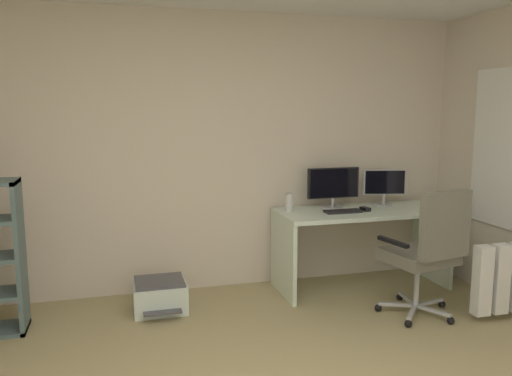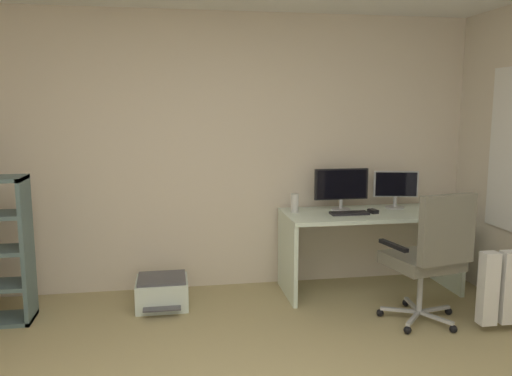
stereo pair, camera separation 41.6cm
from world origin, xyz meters
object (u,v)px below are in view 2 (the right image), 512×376
Objects in this scene: monitor_main at (341,186)px; printer at (162,292)px; desktop_speaker at (295,203)px; desk at (369,232)px; office_chair at (431,252)px; monitor_secondary at (396,186)px; computer_mouse at (373,211)px; keyboard at (349,213)px.

monitor_main reaches higher than printer.
printer is (-1.20, -0.18, -0.70)m from desktop_speaker.
desk is 0.84m from office_chair.
computer_mouse is (-0.30, -0.19, -0.19)m from monitor_secondary.
office_chair is 2.23× the size of printer.
printer is (-2.05, 0.73, -0.46)m from office_chair.
office_chair reaches higher than computer_mouse.
computer_mouse is (0.23, 0.02, 0.01)m from keyboard.
office_chair is at bearing -89.14° from computer_mouse.
monitor_main is 0.37m from computer_mouse.
monitor_main is 1.11m from office_chair.
monitor_secondary reaches higher than computer_mouse.
monitor_secondary is 0.39× the size of office_chair.
monitor_main is at bearing 6.00° from desktop_speaker.
monitor_main is 5.06× the size of computer_mouse.
desk is at bearing -154.68° from monitor_secondary.
printer is (-1.65, -0.23, -0.84)m from monitor_main.
desktop_speaker is 1.40m from printer.
keyboard is at bearing -87.79° from monitor_main.
computer_mouse is at bearing -12.04° from desktop_speaker.
monitor_main reaches higher than office_chair.
printer is at bearing 170.30° from computer_mouse.
office_chair is at bearing -62.56° from keyboard.
desktop_speaker is 1.27m from office_chair.
desk reaches higher than printer.
monitor_secondary is (0.30, 0.14, 0.40)m from desk.
monitor_main is at bearing 129.85° from computer_mouse.
desk is 4.63× the size of keyboard.
monitor_main reaches higher than monitor_secondary.
office_chair is (0.39, -0.96, -0.38)m from monitor_main.
monitor_secondary reaches higher than keyboard.
desk is at bearing 16.95° from keyboard.
computer_mouse is 0.59× the size of desktop_speaker.
desktop_speaker is (-0.69, 0.15, 0.07)m from computer_mouse.
monitor_main is 2.98× the size of desktop_speaker.
keyboard is (-0.22, -0.07, 0.20)m from desk.
monitor_main is 1.49× the size of keyboard.
computer_mouse is (0.01, -0.05, 0.21)m from desk.
desktop_speaker is at bearing -174.00° from monitor_main.
monitor_main is at bearing 7.89° from printer.
printer is at bearing -172.11° from monitor_main.
monitor_main is (-0.23, 0.14, 0.42)m from desk.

